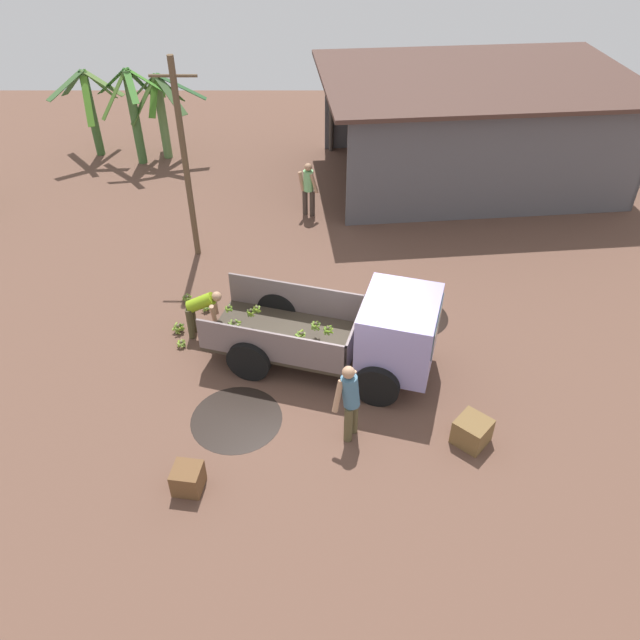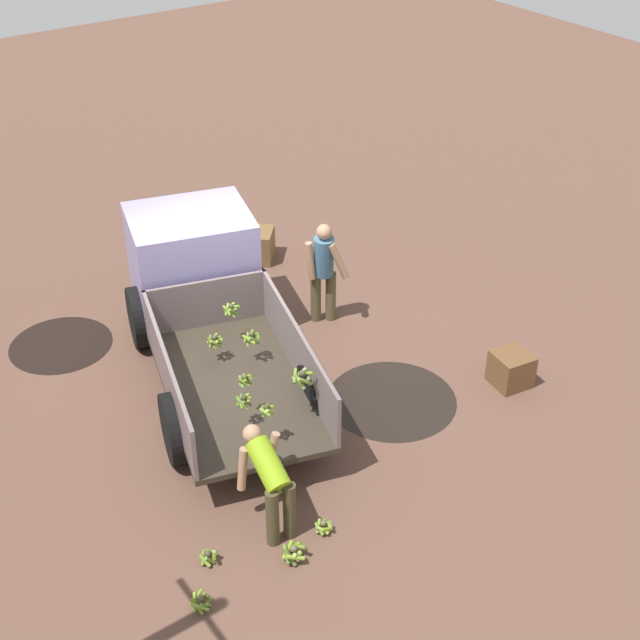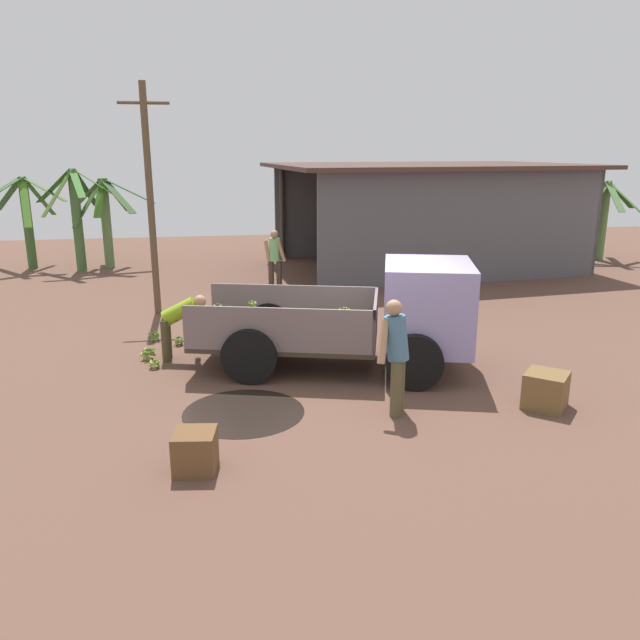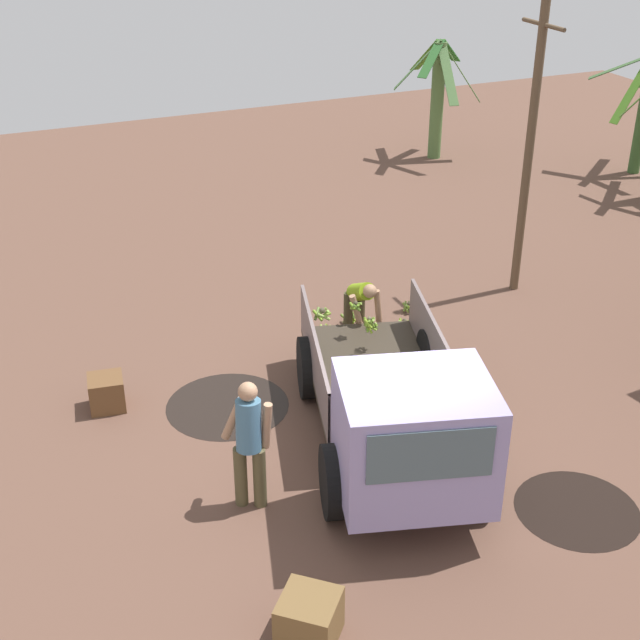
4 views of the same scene
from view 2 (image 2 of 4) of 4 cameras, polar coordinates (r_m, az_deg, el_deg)
name	(u,v)px [view 2 (image 2 of 4)]	position (r m, az deg, el deg)	size (l,w,h in m)	color
ground	(224,352)	(13.21, -6.19, -2.07)	(36.00, 36.00, 0.00)	brown
mud_patch_0	(392,400)	(12.27, 4.61, -5.12)	(1.78, 1.78, 0.01)	black
mud_patch_1	(61,345)	(13.84, -16.24, -1.52)	(1.52, 1.52, 0.01)	black
cargo_truck	(202,287)	(12.89, -7.59, 2.12)	(4.99, 2.98, 1.88)	#372E23
person_foreground_visitor	(324,268)	(13.35, 0.24, 3.34)	(0.59, 0.58, 1.69)	brown
person_worker_loading	(270,478)	(10.03, -3.25, -10.05)	(0.83, 0.60, 1.19)	#443E25
banana_bunch_on_ground_0	(294,552)	(10.08, -1.71, -14.63)	(0.28, 0.28, 0.23)	brown
banana_bunch_on_ground_1	(208,556)	(10.15, -7.17, -14.77)	(0.23, 0.22, 0.19)	#48412F
banana_bunch_on_ground_2	(323,526)	(10.38, 0.21, -13.05)	(0.22, 0.22, 0.17)	brown
banana_bunch_on_ground_3	(201,601)	(9.75, -7.62, -17.40)	(0.25, 0.26, 0.20)	brown
wooden_crate_0	(511,369)	(12.67, 12.13, -3.09)	(0.49, 0.49, 0.49)	brown
wooden_crate_1	(256,245)	(15.42, -4.12, 4.81)	(0.58, 0.58, 0.53)	brown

